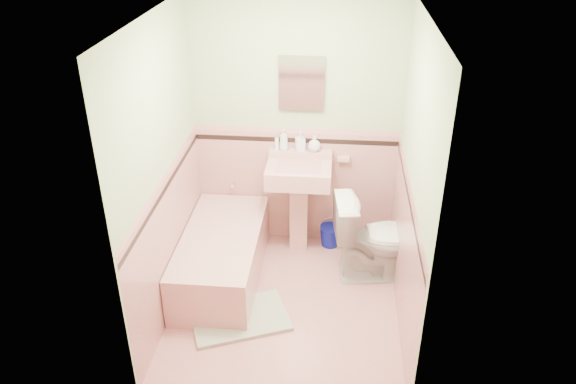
# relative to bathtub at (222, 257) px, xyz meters

# --- Properties ---
(floor) EXTENTS (2.20, 2.20, 0.00)m
(floor) POSITION_rel_bathtub_xyz_m (0.63, -0.33, -0.23)
(floor) COLOR #D38E8A
(floor) RESTS_ON ground
(ceiling) EXTENTS (2.20, 2.20, 0.00)m
(ceiling) POSITION_rel_bathtub_xyz_m (0.63, -0.33, 2.27)
(ceiling) COLOR white
(ceiling) RESTS_ON ground
(wall_back) EXTENTS (2.50, 0.00, 2.50)m
(wall_back) POSITION_rel_bathtub_xyz_m (0.63, 0.77, 1.02)
(wall_back) COLOR beige
(wall_back) RESTS_ON ground
(wall_front) EXTENTS (2.50, 0.00, 2.50)m
(wall_front) POSITION_rel_bathtub_xyz_m (0.63, -1.43, 1.02)
(wall_front) COLOR beige
(wall_front) RESTS_ON ground
(wall_left) EXTENTS (0.00, 2.50, 2.50)m
(wall_left) POSITION_rel_bathtub_xyz_m (-0.37, -0.33, 1.02)
(wall_left) COLOR beige
(wall_left) RESTS_ON ground
(wall_right) EXTENTS (0.00, 2.50, 2.50)m
(wall_right) POSITION_rel_bathtub_xyz_m (1.63, -0.33, 1.02)
(wall_right) COLOR beige
(wall_right) RESTS_ON ground
(wainscot_back) EXTENTS (2.00, 0.00, 2.00)m
(wainscot_back) POSITION_rel_bathtub_xyz_m (0.63, 0.76, 0.38)
(wainscot_back) COLOR #D5938F
(wainscot_back) RESTS_ON ground
(wainscot_front) EXTENTS (2.00, 0.00, 2.00)m
(wainscot_front) POSITION_rel_bathtub_xyz_m (0.63, -1.42, 0.38)
(wainscot_front) COLOR #D5938F
(wainscot_front) RESTS_ON ground
(wainscot_left) EXTENTS (0.00, 2.20, 2.20)m
(wainscot_left) POSITION_rel_bathtub_xyz_m (-0.36, -0.33, 0.38)
(wainscot_left) COLOR #D5938F
(wainscot_left) RESTS_ON ground
(wainscot_right) EXTENTS (0.00, 2.20, 2.20)m
(wainscot_right) POSITION_rel_bathtub_xyz_m (1.62, -0.33, 0.38)
(wainscot_right) COLOR #D5938F
(wainscot_right) RESTS_ON ground
(accent_back) EXTENTS (2.00, 0.00, 2.00)m
(accent_back) POSITION_rel_bathtub_xyz_m (0.63, 0.75, 0.90)
(accent_back) COLOR black
(accent_back) RESTS_ON ground
(accent_front) EXTENTS (2.00, 0.00, 2.00)m
(accent_front) POSITION_rel_bathtub_xyz_m (0.63, -1.41, 0.90)
(accent_front) COLOR black
(accent_front) RESTS_ON ground
(accent_left) EXTENTS (0.00, 2.20, 2.20)m
(accent_left) POSITION_rel_bathtub_xyz_m (-0.35, -0.33, 0.89)
(accent_left) COLOR black
(accent_left) RESTS_ON ground
(accent_right) EXTENTS (0.00, 2.20, 2.20)m
(accent_right) POSITION_rel_bathtub_xyz_m (1.61, -0.33, 0.89)
(accent_right) COLOR black
(accent_right) RESTS_ON ground
(cap_back) EXTENTS (2.00, 0.00, 2.00)m
(cap_back) POSITION_rel_bathtub_xyz_m (0.63, 0.75, 0.99)
(cap_back) COLOR #D38585
(cap_back) RESTS_ON ground
(cap_front) EXTENTS (2.00, 0.00, 2.00)m
(cap_front) POSITION_rel_bathtub_xyz_m (0.63, -1.41, 0.99)
(cap_front) COLOR #D38585
(cap_front) RESTS_ON ground
(cap_left) EXTENTS (0.00, 2.20, 2.20)m
(cap_left) POSITION_rel_bathtub_xyz_m (-0.35, -0.33, 1.00)
(cap_left) COLOR #D38585
(cap_left) RESTS_ON ground
(cap_right) EXTENTS (0.00, 2.20, 2.20)m
(cap_right) POSITION_rel_bathtub_xyz_m (1.61, -0.33, 1.00)
(cap_right) COLOR #D38585
(cap_right) RESTS_ON ground
(bathtub) EXTENTS (0.70, 1.50, 0.45)m
(bathtub) POSITION_rel_bathtub_xyz_m (0.00, 0.00, 0.00)
(bathtub) COLOR #CE928E
(bathtub) RESTS_ON floor
(tub_faucet) EXTENTS (0.04, 0.12, 0.04)m
(tub_faucet) POSITION_rel_bathtub_xyz_m (0.00, 0.72, 0.41)
(tub_faucet) COLOR silver
(tub_faucet) RESTS_ON wall_back
(sink) EXTENTS (0.62, 0.51, 0.97)m
(sink) POSITION_rel_bathtub_xyz_m (0.68, 0.53, 0.26)
(sink) COLOR #CE928E
(sink) RESTS_ON floor
(sink_faucet) EXTENTS (0.02, 0.02, 0.10)m
(sink_faucet) POSITION_rel_bathtub_xyz_m (0.68, 0.67, 0.72)
(sink_faucet) COLOR silver
(sink_faucet) RESTS_ON sink
(medicine_cabinet) EXTENTS (0.37, 0.04, 0.47)m
(medicine_cabinet) POSITION_rel_bathtub_xyz_m (0.68, 0.74, 1.47)
(medicine_cabinet) COLOR white
(medicine_cabinet) RESTS_ON wall_back
(soap_dish) EXTENTS (0.12, 0.07, 0.04)m
(soap_dish) POSITION_rel_bathtub_xyz_m (1.10, 0.73, 0.72)
(soap_dish) COLOR #CE928E
(soap_dish) RESTS_ON wall_back
(soap_bottle_left) EXTENTS (0.10, 0.10, 0.21)m
(soap_bottle_left) POSITION_rel_bathtub_xyz_m (0.52, 0.71, 0.91)
(soap_bottle_left) COLOR #B2B2B2
(soap_bottle_left) RESTS_ON sink
(soap_bottle_mid) EXTENTS (0.11, 0.11, 0.19)m
(soap_bottle_mid) POSITION_rel_bathtub_xyz_m (0.68, 0.71, 0.90)
(soap_bottle_mid) COLOR #B2B2B2
(soap_bottle_mid) RESTS_ON sink
(soap_bottle_right) EXTENTS (0.15, 0.15, 0.16)m
(soap_bottle_right) POSITION_rel_bathtub_xyz_m (0.81, 0.71, 0.89)
(soap_bottle_right) COLOR #B2B2B2
(soap_bottle_right) RESTS_ON sink
(tube) EXTENTS (0.04, 0.04, 0.12)m
(tube) POSITION_rel_bathtub_xyz_m (0.45, 0.71, 0.87)
(tube) COLOR white
(tube) RESTS_ON sink
(toilet) EXTENTS (0.88, 0.57, 0.84)m
(toilet) POSITION_rel_bathtub_xyz_m (1.45, 0.17, 0.20)
(toilet) COLOR white
(toilet) RESTS_ON floor
(bucket) EXTENTS (0.28, 0.28, 0.22)m
(bucket) POSITION_rel_bathtub_xyz_m (1.00, 0.64, -0.12)
(bucket) COLOR #091399
(bucket) RESTS_ON floor
(bath_mat) EXTENTS (0.95, 0.80, 0.03)m
(bath_mat) POSITION_rel_bathtub_xyz_m (0.26, -0.58, -0.21)
(bath_mat) COLOR gray
(bath_mat) RESTS_ON floor
(shoe) EXTENTS (0.15, 0.09, 0.06)m
(shoe) POSITION_rel_bathtub_xyz_m (0.20, -0.64, -0.16)
(shoe) COLOR #BF1E59
(shoe) RESTS_ON bath_mat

